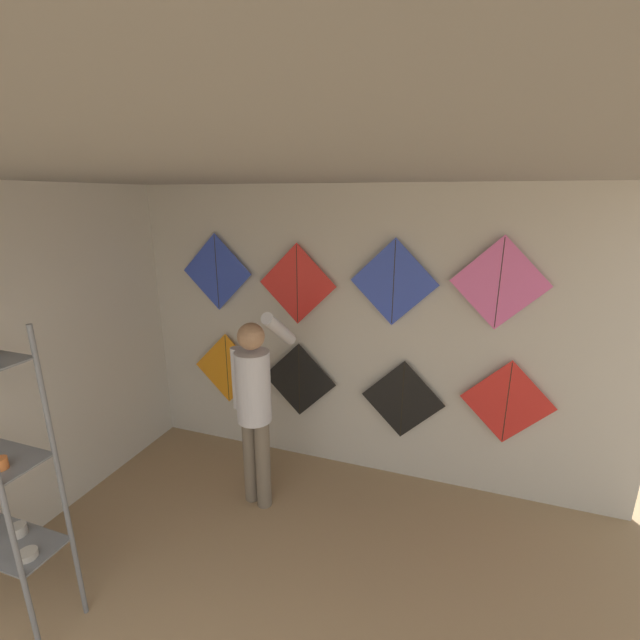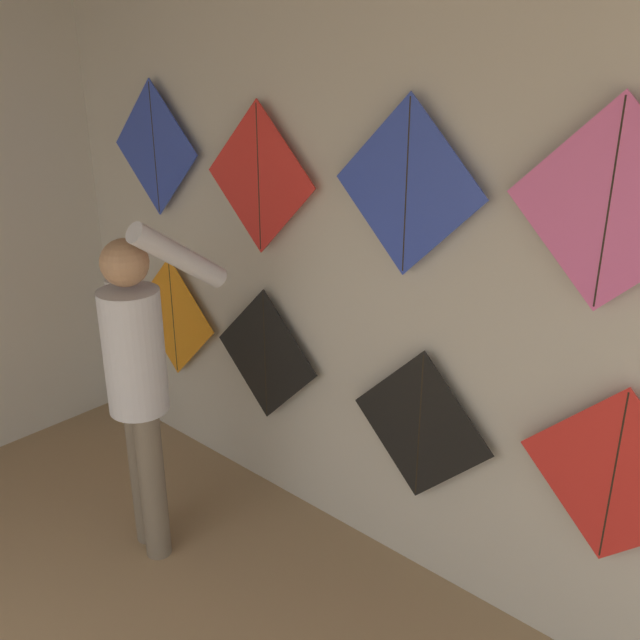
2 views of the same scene
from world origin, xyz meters
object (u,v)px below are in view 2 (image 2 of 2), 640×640
kite_5 (259,178)px  kite_6 (407,187)px  kite_1 (265,355)px  kite_7 (609,206)px  kite_4 (155,149)px  shopkeeper (139,373)px  kite_0 (174,317)px  kite_3 (614,477)px  kite_2 (420,426)px

kite_5 → kite_6: (0.91, 0.00, 0.08)m
kite_1 → kite_7: (1.77, 0.00, 1.11)m
kite_4 → kite_6: (1.79, 0.00, 0.01)m
kite_5 → kite_6: bearing=0.0°
shopkeeper → kite_5: kite_5 is taller
kite_0 → kite_7: (2.60, 0.00, 1.10)m
kite_0 → kite_3: 2.77m
shopkeeper → kite_2: 1.39m
kite_6 → shopkeeper: bearing=-143.4°
kite_5 → kite_0: bearing=180.0°
kite_3 → kite_0: bearing=180.0°
kite_3 → kite_5: kite_5 is taller
kite_4 → kite_7: size_ratio=1.00×
kite_6 → kite_4: bearing=180.0°
kite_6 → kite_7: 0.86m
shopkeeper → kite_1: size_ratio=2.33×
kite_4 → kite_7: bearing=0.0°
kite_0 → kite_3: kite_3 is taller
kite_5 → kite_6: 0.92m
kite_4 → kite_5: 0.88m
kite_4 → kite_5: bearing=0.0°
kite_1 → kite_0: bearing=180.0°
shopkeeper → kite_1: shopkeeper is taller
shopkeeper → kite_3: (2.05, 0.75, -0.05)m
kite_3 → kite_6: kite_6 is taller
kite_6 → kite_7: (0.86, 0.00, 0.05)m
kite_0 → kite_4: kite_4 is taller
kite_3 → shopkeeper: bearing=-159.8°
shopkeeper → kite_7: size_ratio=2.33×
shopkeeper → kite_3: bearing=35.4°
kite_2 → kite_3: 0.90m
kite_6 → kite_0: bearing=180.0°
kite_0 → kite_6: size_ratio=1.00×
kite_0 → kite_6: kite_6 is taller
kite_0 → kite_6: bearing=0.0°
kite_2 → kite_7: kite_7 is taller
kite_2 → shopkeeper: bearing=-146.8°
shopkeeper → kite_2: size_ratio=2.33×
kite_2 → kite_1: bearing=180.0°
kite_1 → kite_2: bearing=0.0°
kite_2 → kite_6: kite_6 is taller
shopkeeper → kite_0: size_ratio=2.33×
kite_2 → kite_7: bearing=0.0°
kite_5 → kite_7: (1.77, 0.00, 0.12)m
shopkeeper → kite_0: 1.05m
kite_3 → kite_7: (-0.17, 0.00, 1.04)m
kite_2 → kite_7: (0.72, 0.00, 1.16)m
kite_3 → kite_7: bearing=180.0°
shopkeeper → kite_0: (-0.73, 0.75, -0.12)m
shopkeeper → kite_3: shopkeeper is taller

